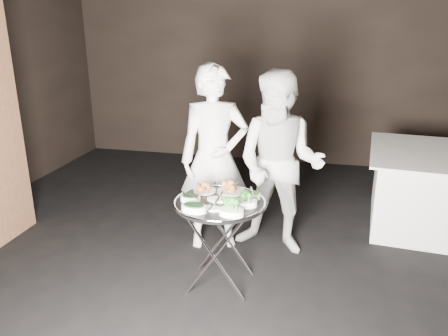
% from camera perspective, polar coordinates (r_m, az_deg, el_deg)
% --- Properties ---
extents(floor, '(6.00, 7.00, 0.05)m').
position_cam_1_polar(floor, '(3.68, -0.47, -15.46)').
color(floor, black).
rests_on(floor, ground).
extents(wall_back, '(6.00, 0.05, 3.00)m').
position_cam_1_polar(wall_back, '(6.55, 6.78, 13.76)').
color(wall_back, black).
rests_on(wall_back, floor).
extents(tray_stand, '(0.48, 0.41, 0.71)m').
position_cam_1_polar(tray_stand, '(3.48, -0.55, -9.40)').
color(tray_stand, silver).
rests_on(tray_stand, floor).
extents(serving_tray, '(0.71, 0.71, 0.04)m').
position_cam_1_polar(serving_tray, '(3.35, -0.57, -4.57)').
color(serving_tray, black).
rests_on(serving_tray, tray_stand).
extents(potato_plate_a, '(0.18, 0.18, 0.07)m').
position_cam_1_polar(potato_plate_a, '(3.53, -2.56, -2.68)').
color(potato_plate_a, beige).
rests_on(potato_plate_a, serving_tray).
extents(potato_plate_b, '(0.22, 0.22, 0.08)m').
position_cam_1_polar(potato_plate_b, '(3.51, 0.95, -2.67)').
color(potato_plate_b, beige).
rests_on(potato_plate_b, serving_tray).
extents(greens_bowl, '(0.11, 0.11, 0.06)m').
position_cam_1_polar(greens_bowl, '(3.40, 3.89, -3.50)').
color(greens_bowl, white).
rests_on(greens_bowl, serving_tray).
extents(asparagus_plate_a, '(0.19, 0.11, 0.04)m').
position_cam_1_polar(asparagus_plate_a, '(3.35, -0.72, -4.05)').
color(asparagus_plate_a, white).
rests_on(asparagus_plate_a, serving_tray).
extents(asparagus_plate_b, '(0.17, 0.10, 0.03)m').
position_cam_1_polar(asparagus_plate_b, '(3.20, -1.67, -5.21)').
color(asparagus_plate_b, white).
rests_on(asparagus_plate_b, serving_tray).
extents(spinach_bowl_a, '(0.17, 0.12, 0.06)m').
position_cam_1_polar(spinach_bowl_a, '(3.35, -4.38, -3.87)').
color(spinach_bowl_a, white).
rests_on(spinach_bowl_a, serving_tray).
extents(spinach_bowl_b, '(0.20, 0.13, 0.08)m').
position_cam_1_polar(spinach_bowl_b, '(3.17, -3.96, -5.12)').
color(spinach_bowl_b, white).
rests_on(spinach_bowl_b, serving_tray).
extents(broccoli_bowl_a, '(0.19, 0.15, 0.07)m').
position_cam_1_polar(broccoli_bowl_a, '(3.26, 2.85, -4.45)').
color(broccoli_bowl_a, white).
rests_on(broccoli_bowl_a, serving_tray).
extents(broccoli_bowl_b, '(0.19, 0.14, 0.08)m').
position_cam_1_polar(broccoli_bowl_b, '(3.11, 0.97, -5.59)').
color(broccoli_bowl_b, white).
rests_on(broccoli_bowl_b, serving_tray).
extents(serving_utensils, '(0.59, 0.44, 0.01)m').
position_cam_1_polar(serving_utensils, '(3.38, -0.03, -3.19)').
color(serving_utensils, silver).
rests_on(serving_utensils, serving_tray).
extents(waiter_left, '(0.72, 0.59, 1.70)m').
position_cam_1_polar(waiter_left, '(3.97, -1.26, 1.26)').
color(waiter_left, silver).
rests_on(waiter_left, floor).
extents(waiter_right, '(0.90, 0.75, 1.66)m').
position_cam_1_polar(waiter_right, '(3.90, 7.28, 0.43)').
color(waiter_right, silver).
rests_on(waiter_right, floor).
extents(dining_table, '(1.39, 1.39, 0.79)m').
position_cam_1_polar(dining_table, '(4.97, 26.20, -2.63)').
color(dining_table, white).
rests_on(dining_table, floor).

